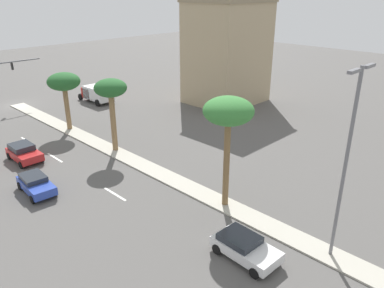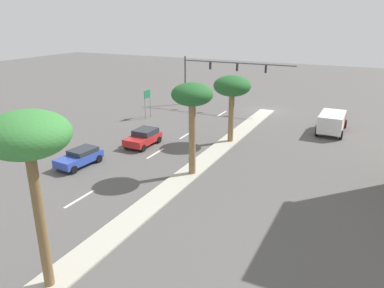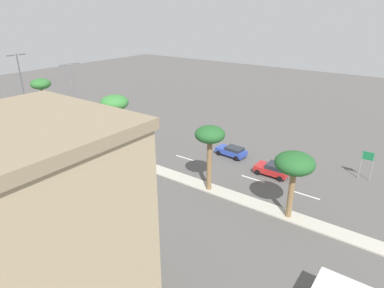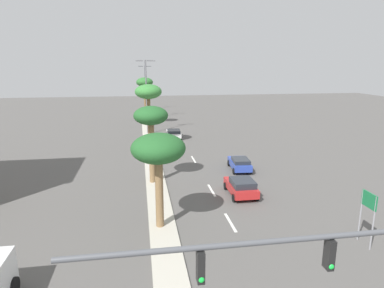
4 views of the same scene
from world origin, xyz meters
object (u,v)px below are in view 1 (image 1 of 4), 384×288
Objects in this scene: palm_tree_right at (111,91)px; box_truck at (97,93)px; palm_tree_leading at (228,114)px; sedan_white_left at (245,247)px; sedan_blue_outboard at (36,184)px; street_lamp_inboard at (347,154)px; commercial_building at (227,52)px; palm_tree_far at (64,83)px; sedan_red_near at (24,152)px.

palm_tree_right is 18.67m from box_truck.
sedan_white_left is (3.62, 4.47, -6.25)m from palm_tree_leading.
sedan_white_left is at bearing 107.61° from sedan_blue_outboard.
street_lamp_inboard is 39.36m from box_truck.
palm_tree_right is at bearing 9.75° from commercial_building.
sedan_white_left is (24.83, 22.06, -6.04)m from commercial_building.
commercial_building is 31.12m from sedan_blue_outboard.
palm_tree_far is 8.62m from palm_tree_right.
commercial_building is 33.76m from sedan_white_left.
box_truck is at bearing -105.75° from palm_tree_leading.
street_lamp_inboard reaches higher than palm_tree_leading.
palm_tree_right is 0.63× the size of street_lamp_inboard.
commercial_building is 27.56m from palm_tree_leading.
palm_tree_right is 1.24× the size of box_truck.
palm_tree_leading reaches higher than palm_tree_far.
palm_tree_right is 1.81× the size of sedan_red_near.
sedan_blue_outboard is at bearing 73.96° from sedan_red_near.
palm_tree_right is at bearing -91.01° from palm_tree_leading.
sedan_white_left is at bearing 82.12° from palm_tree_far.
sedan_red_near is 19.47m from box_truck.
palm_tree_right is 9.68m from sedan_red_near.
sedan_white_left is 36.60m from box_truck.
street_lamp_inboard reaches higher than box_truck.
palm_tree_far is 1.57× the size of sedan_blue_outboard.
commercial_building is at bearing 135.58° from box_truck.
palm_tree_leading is (0.12, 22.58, 1.68)m from palm_tree_far.
palm_tree_far reaches higher than box_truck.
box_truck is (-17.20, -18.47, 0.50)m from sedan_blue_outboard.
palm_tree_leading is 2.00× the size of sedan_blue_outboard.
street_lamp_inboard is 2.77× the size of sedan_blue_outboard.
sedan_red_near is at bearing 32.84° from palm_tree_far.
sedan_blue_outboard is 25.24m from box_truck.
palm_tree_right reaches higher than box_truck.
box_truck is (-15.33, -11.99, 0.44)m from sedan_red_near.
street_lamp_inboard is at bearing 104.85° from sedan_red_near.
palm_tree_right reaches higher than palm_tree_far.
palm_tree_far is at bearing -13.32° from commercial_building.
box_truck is (12.73, -12.48, -5.53)m from commercial_building.
palm_tree_far is 14.82m from sedan_blue_outboard.
palm_tree_far is 30.62m from street_lamp_inboard.
palm_tree_far is (21.09, -4.99, -1.47)m from commercial_building.
sedan_blue_outboard is (8.84, 10.99, -4.56)m from palm_tree_far.
palm_tree_leading is (0.25, 13.99, 1.04)m from palm_tree_right.
sedan_white_left is at bearing -43.92° from street_lamp_inboard.
palm_tree_far is at bearing -128.83° from sedan_blue_outboard.
commercial_building reaches higher than sedan_white_left.
sedan_red_near is 0.95× the size of sedan_white_left.
palm_tree_far is at bearing -90.32° from palm_tree_leading.
commercial_building is at bearing 179.01° from sedan_red_near.
commercial_building is 21.72m from palm_tree_far.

